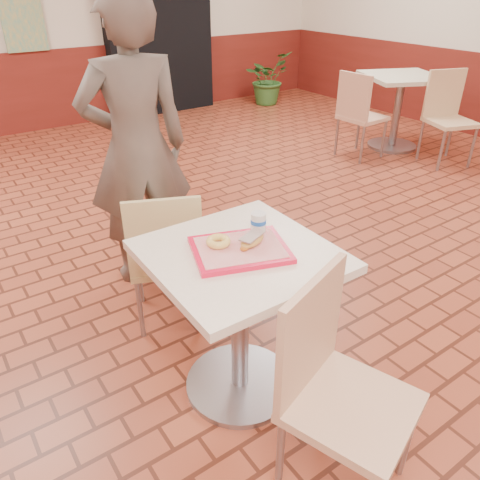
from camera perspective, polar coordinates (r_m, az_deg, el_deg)
room_shell at (r=2.70m, az=15.20°, el=21.11°), size 8.01×10.01×3.01m
wainscot_band at (r=3.01m, az=12.72°, el=2.03°), size 8.00×10.00×1.00m
corridor_doorway at (r=7.41m, az=-9.77°, el=23.50°), size 1.60×0.22×2.20m
main_table at (r=2.18m, az=0.00°, el=-7.43°), size 0.77×0.77×0.81m
chair_main_front at (r=1.87m, az=11.46°, el=-16.67°), size 0.56×0.56×0.95m
chair_main_back at (r=2.67m, az=-9.07°, el=-1.67°), size 0.53×0.53×0.87m
customer at (r=3.02m, az=-12.49°, el=10.85°), size 0.74×0.56×1.84m
serving_tray at (r=2.02m, az=0.00°, el=-1.17°), size 0.41×0.32×0.03m
ring_donut at (r=2.03m, az=-2.66°, el=-0.17°), size 0.13×0.13×0.03m
long_john_donut at (r=2.03m, az=1.45°, el=-0.02°), size 0.16×0.12×0.05m
paper_cup at (r=2.13m, az=2.25°, el=2.22°), size 0.07×0.07×0.09m
second_table at (r=6.02m, az=18.83°, el=15.91°), size 0.80×0.80×0.85m
chair_second_left at (r=5.54m, az=14.29°, el=14.96°), size 0.45×0.45×0.95m
chair_second_front at (r=5.73m, az=23.97°, el=14.02°), size 0.58×0.58×0.98m
potted_plant at (r=7.92m, az=3.35°, el=19.08°), size 0.88×0.82×0.80m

